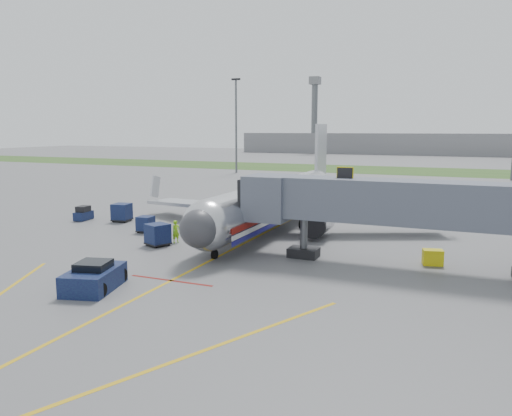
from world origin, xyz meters
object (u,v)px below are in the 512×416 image
at_px(pushback_tug, 94,278).
at_px(ramp_worker, 176,232).
at_px(airliner, 277,200).
at_px(baggage_tug, 83,214).
at_px(belt_loader, 256,218).

bearing_deg(pushback_tug, ramp_worker, 99.50).
bearing_deg(airliner, ramp_worker, -119.01).
height_order(airliner, ramp_worker, airliner).
distance_m(baggage_tug, ramp_worker, 15.70).
xyz_separation_m(belt_loader, ramp_worker, (-2.94, -10.63, 0.42)).
bearing_deg(belt_loader, baggage_tug, -163.36).
relative_size(baggage_tug, belt_loader, 0.50).
height_order(airliner, pushback_tug, airliner).
relative_size(airliner, belt_loader, 7.79).
bearing_deg(airliner, baggage_tug, -167.46).
xyz_separation_m(airliner, pushback_tug, (-3.33, -22.52, -1.93)).
xyz_separation_m(baggage_tug, belt_loader, (17.70, 5.29, -0.13)).
xyz_separation_m(airliner, baggage_tug, (-20.22, -4.50, -1.98)).
relative_size(airliner, pushback_tug, 7.69).
bearing_deg(baggage_tug, pushback_tug, -46.86).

